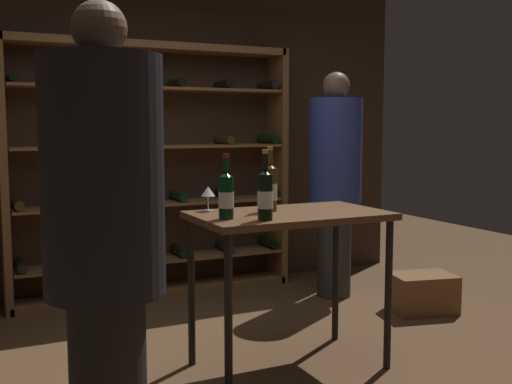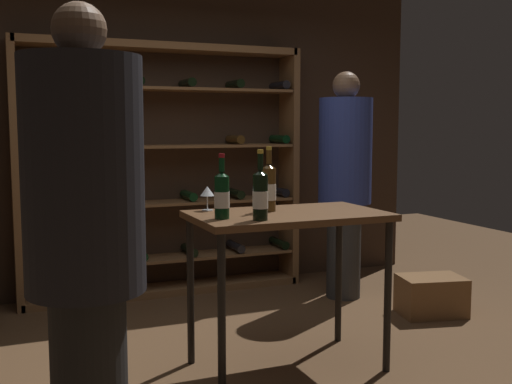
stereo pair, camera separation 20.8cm
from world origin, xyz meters
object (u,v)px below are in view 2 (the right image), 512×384
(person_bystander_red_print, at_px, (85,232))
(person_host_in_suit, at_px, (345,175))
(wine_rack, at_px, (165,172))
(wine_glass_stemmed_right, at_px, (207,192))
(wine_crate, at_px, (431,296))
(wine_bottle_red_label, at_px, (222,195))
(tasting_table, at_px, (288,231))
(wine_bottle_green_slim, at_px, (269,187))
(wine_bottle_gold_foil, at_px, (260,195))

(person_bystander_red_print, height_order, person_host_in_suit, person_bystander_red_print)
(wine_rack, height_order, wine_glass_stemmed_right, wine_rack)
(wine_rack, relative_size, wine_crate, 5.09)
(wine_bottle_red_label, bearing_deg, wine_crate, 17.21)
(wine_bottle_red_label, relative_size, wine_glass_stemmed_right, 2.42)
(tasting_table, relative_size, wine_crate, 2.37)
(tasting_table, bearing_deg, wine_glass_stemmed_right, 147.52)
(wine_crate, bearing_deg, person_host_in_suit, 117.79)
(wine_glass_stemmed_right, bearing_deg, person_host_in_suit, 31.98)
(wine_crate, bearing_deg, wine_bottle_green_slim, -164.90)
(wine_glass_stemmed_right, bearing_deg, wine_bottle_green_slim, -27.43)
(wine_crate, bearing_deg, wine_bottle_gold_foil, -157.43)
(wine_bottle_green_slim, xyz_separation_m, wine_bottle_red_label, (-0.36, -0.17, -0.01))
(wine_bottle_red_label, bearing_deg, wine_rack, 84.60)
(person_host_in_suit, distance_m, wine_crate, 1.20)
(wine_crate, bearing_deg, wine_bottle_red_label, -162.79)
(wine_rack, relative_size, person_host_in_suit, 1.28)
(wine_bottle_green_slim, distance_m, wine_bottle_red_label, 0.40)
(tasting_table, xyz_separation_m, wine_bottle_red_label, (-0.44, -0.08, 0.24))
(person_host_in_suit, xyz_separation_m, wine_bottle_gold_foil, (-1.38, -1.43, 0.04))
(wine_crate, relative_size, wine_bottle_red_label, 1.34)
(wine_crate, xyz_separation_m, wine_bottle_red_label, (-1.92, -0.59, 0.93))
(wine_bottle_gold_foil, xyz_separation_m, wine_glass_stemmed_right, (-0.15, 0.48, -0.03))
(tasting_table, height_order, wine_bottle_red_label, wine_bottle_red_label)
(wine_glass_stemmed_right, bearing_deg, wine_crate, 7.53)
(person_bystander_red_print, relative_size, wine_bottle_gold_foil, 4.98)
(wine_rack, distance_m, person_host_in_suit, 1.54)
(wine_bottle_green_slim, bearing_deg, person_bystander_red_print, -141.04)
(wine_rack, xyz_separation_m, person_bystander_red_print, (-1.02, -2.79, -0.01))
(wine_rack, bearing_deg, wine_crate, -39.16)
(person_bystander_red_print, xyz_separation_m, wine_crate, (2.75, 1.38, -0.90))
(wine_bottle_green_slim, relative_size, wine_glass_stemmed_right, 2.62)
(wine_rack, xyz_separation_m, person_host_in_suit, (1.36, -0.71, -0.02))
(wine_bottle_gold_foil, bearing_deg, person_host_in_suit, 46.01)
(person_bystander_red_print, bearing_deg, tasting_table, -85.71)
(tasting_table, height_order, wine_bottle_green_slim, wine_bottle_green_slim)
(tasting_table, distance_m, wine_crate, 1.71)
(person_host_in_suit, height_order, wine_glass_stemmed_right, person_host_in_suit)
(wine_bottle_red_label, xyz_separation_m, wine_bottle_gold_foil, (0.17, -0.13, 0.01))
(wine_rack, distance_m, tasting_table, 1.95)
(person_bystander_red_print, xyz_separation_m, person_host_in_suit, (2.38, 2.08, -0.01))
(person_host_in_suit, bearing_deg, wine_glass_stemmed_right, 28.87)
(wine_bottle_green_slim, relative_size, wine_bottle_red_label, 1.08)
(person_bystander_red_print, relative_size, wine_glass_stemmed_right, 12.90)
(wine_glass_stemmed_right, bearing_deg, wine_bottle_red_label, -94.78)
(wine_bottle_red_label, bearing_deg, wine_glass_stemmed_right, 85.22)
(person_host_in_suit, xyz_separation_m, wine_glass_stemmed_right, (-1.52, -0.95, 0.01))
(wine_rack, bearing_deg, person_host_in_suit, -27.51)
(person_bystander_red_print, xyz_separation_m, wine_bottle_gold_foil, (1.00, 0.66, 0.03))
(wine_bottle_green_slim, height_order, wine_bottle_gold_foil, wine_bottle_green_slim)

